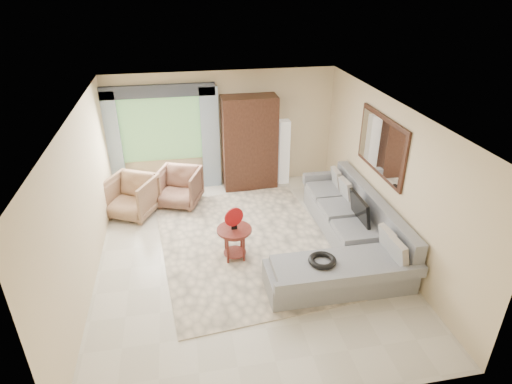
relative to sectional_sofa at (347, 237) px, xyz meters
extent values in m
plane|color=silver|center=(-1.78, 0.18, -0.28)|extent=(6.00, 6.00, 0.00)
cube|color=beige|center=(-1.70, 0.53, -0.27)|extent=(3.38, 4.28, 0.02)
cube|color=#94969C|center=(0.22, 0.68, -0.08)|extent=(0.90, 2.40, 0.40)
cube|color=#94969C|center=(-0.48, -0.92, -0.08)|extent=(2.30, 0.80, 0.40)
cube|color=#94969C|center=(0.57, 0.28, 0.37)|extent=(0.20, 3.20, 0.50)
cube|color=#94969C|center=(0.22, 1.96, 0.23)|extent=(0.90, 0.16, 0.22)
cube|color=#94969C|center=(-0.48, -1.37, 0.21)|extent=(2.30, 0.10, 0.18)
cube|color=black|center=(0.27, 0.19, 0.44)|extent=(0.14, 0.74, 0.48)
torus|color=black|center=(-0.78, -0.92, 0.26)|extent=(0.43, 0.43, 0.09)
cylinder|color=#461712|center=(-1.98, 0.14, 0.29)|extent=(0.59, 0.59, 0.04)
cylinder|color=#461712|center=(-1.98, 0.14, -0.02)|extent=(0.39, 0.39, 0.53)
cylinder|color=#A51012|center=(-1.98, 0.14, 0.54)|extent=(0.33, 0.14, 0.34)
imported|color=#997553|center=(-3.81, 2.01, 0.13)|extent=(1.19, 1.20, 0.82)
imported|color=#845A48|center=(-2.86, 2.30, 0.11)|extent=(1.09, 1.10, 0.78)
imported|color=#999999|center=(-3.67, 2.96, 0.00)|extent=(0.51, 0.44, 0.56)
cube|color=black|center=(-1.23, 2.90, 0.77)|extent=(1.20, 0.55, 2.10)
cube|color=silver|center=(-0.43, 2.96, 0.47)|extent=(0.24, 0.24, 1.50)
cube|color=#669E59|center=(-3.13, 3.15, 1.12)|extent=(1.80, 0.04, 1.40)
cube|color=#9EB7CC|center=(-4.18, 3.06, 0.87)|extent=(0.40, 0.08, 2.30)
cube|color=#9EB7CC|center=(-2.08, 3.06, 0.87)|extent=(0.40, 0.08, 2.30)
cube|color=#1E232D|center=(-3.13, 3.08, 1.97)|extent=(2.40, 0.12, 0.26)
cube|color=black|center=(0.69, 0.53, 1.47)|extent=(0.04, 1.70, 1.05)
cube|color=white|center=(0.66, 0.53, 1.47)|extent=(0.02, 1.54, 0.90)
camera|label=1|loc=(-2.74, -5.91, 4.14)|focal=30.00mm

